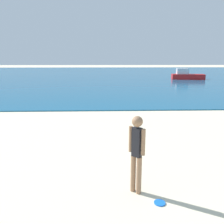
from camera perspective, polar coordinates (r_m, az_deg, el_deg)
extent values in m
cube|color=#14567F|center=(42.74, -1.89, 9.28)|extent=(160.00, 60.00, 0.06)
cylinder|color=#936B4C|center=(5.23, 6.62, -15.21)|extent=(0.11, 0.11, 0.85)
cylinder|color=#936B4C|center=(5.30, 5.21, -14.75)|extent=(0.11, 0.11, 0.85)
cube|color=black|center=(4.96, 6.11, -7.37)|extent=(0.23, 0.22, 0.64)
sphere|color=#936B4C|center=(4.82, 6.24, -2.34)|extent=(0.23, 0.23, 0.23)
cylinder|color=#936B4C|center=(4.87, 7.68, -7.37)|extent=(0.08, 0.08, 0.57)
cylinder|color=#936B4C|center=(5.03, 4.62, -6.61)|extent=(0.08, 0.08, 0.57)
cylinder|color=blue|center=(5.19, 11.61, -20.99)|extent=(0.23, 0.23, 0.03)
cube|color=red|center=(33.63, 18.13, 8.24)|extent=(4.43, 1.94, 0.69)
cube|color=silver|center=(33.43, 16.91, 9.55)|extent=(1.66, 1.16, 0.77)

